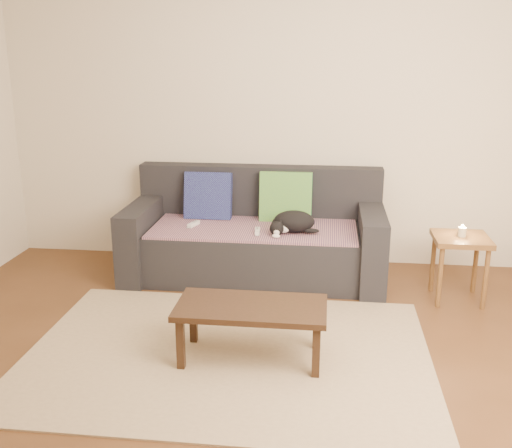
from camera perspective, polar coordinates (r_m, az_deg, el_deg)
name	(u,v)px	position (r m, az deg, el deg)	size (l,w,h in m)	color
ground	(224,367)	(3.70, -3.09, -13.43)	(4.50, 4.50, 0.00)	brown
back_wall	(261,114)	(5.22, 0.52, 10.41)	(4.50, 0.04, 2.60)	beige
sofa	(255,239)	(5.01, -0.06, -1.45)	(2.10, 0.94, 0.87)	#232328
throw_blanket	(254,228)	(4.88, -0.19, -0.42)	(1.66, 0.74, 0.02)	#402A50
cushion_navy	(208,196)	(5.15, -4.57, 2.70)	(0.40, 0.10, 0.40)	#181351
cushion_green	(286,198)	(5.06, 2.85, 2.49)	(0.44, 0.11, 0.44)	#0E5B50
cat	(293,222)	(4.73, 3.51, 0.17)	(0.40, 0.34, 0.17)	black
wii_remote_a	(194,224)	(4.94, -5.97, -0.01)	(0.15, 0.04, 0.03)	white
wii_remote_b	(257,231)	(4.72, 0.13, -0.70)	(0.15, 0.04, 0.03)	white
side_table	(460,248)	(4.71, 18.90, -2.15)	(0.40, 0.40, 0.50)	brown
candle	(462,232)	(4.68, 19.04, -0.69)	(0.06, 0.06, 0.09)	beige
rug	(228,354)	(3.82, -2.70, -12.25)	(2.50, 1.80, 0.01)	tan
coffee_table	(251,312)	(3.63, -0.46, -8.38)	(0.90, 0.45, 0.36)	#321C13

